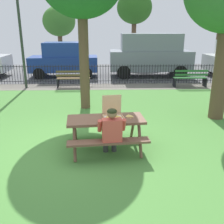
% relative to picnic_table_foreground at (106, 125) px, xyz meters
% --- Properties ---
extents(ground, '(28.00, 11.39, 0.02)m').
position_rel_picnic_table_foreground_xyz_m(ground, '(-0.66, 1.85, -0.61)').
color(ground, '#4E8C3C').
extents(cobblestone_walkway, '(28.00, 1.40, 0.01)m').
position_rel_picnic_table_foreground_xyz_m(cobblestone_walkway, '(-0.66, 6.84, -0.60)').
color(cobblestone_walkway, slate).
extents(street_asphalt, '(28.00, 7.45, 0.01)m').
position_rel_picnic_table_foreground_xyz_m(street_asphalt, '(-0.66, 11.26, -0.60)').
color(street_asphalt, '#515154').
extents(picnic_table_foreground, '(1.93, 1.64, 0.79)m').
position_rel_picnic_table_foreground_xyz_m(picnic_table_foreground, '(0.00, 0.00, 0.00)').
color(picnic_table_foreground, brown).
rests_on(picnic_table_foreground, ground).
extents(pizza_box_open, '(0.53, 0.56, 0.51)m').
position_rel_picnic_table_foreground_xyz_m(pizza_box_open, '(0.17, 0.04, 0.27)').
color(pizza_box_open, tan).
rests_on(pizza_box_open, picnic_table_foreground).
extents(pizza_slice_on_table, '(0.17, 0.24, 0.02)m').
position_rel_picnic_table_foreground_xyz_m(pizza_slice_on_table, '(0.57, 0.11, 0.18)').
color(pizza_slice_on_table, '#E8BE5A').
rests_on(pizza_slice_on_table, picnic_table_foreground).
extents(adult_at_table, '(0.63, 0.62, 1.19)m').
position_rel_picnic_table_foreground_xyz_m(adult_at_table, '(0.12, -0.49, 0.06)').
color(adult_at_table, '#383838').
rests_on(adult_at_table, ground).
extents(iron_fence_streetside, '(18.47, 0.03, 0.99)m').
position_rel_picnic_table_foreground_xyz_m(iron_fence_streetside, '(-0.66, 7.54, -0.09)').
color(iron_fence_streetside, black).
rests_on(iron_fence_streetside, ground).
extents(park_bench_center, '(1.61, 0.50, 0.85)m').
position_rel_picnic_table_foreground_xyz_m(park_bench_center, '(-1.53, 6.70, -0.18)').
color(park_bench_center, brown).
rests_on(park_bench_center, ground).
extents(park_bench_right, '(1.60, 0.47, 0.85)m').
position_rel_picnic_table_foreground_xyz_m(park_bench_right, '(4.17, 6.70, -0.18)').
color(park_bench_right, '#2B6830').
rests_on(park_bench_right, ground).
extents(lamp_post_walkway, '(0.28, 0.28, 4.44)m').
position_rel_picnic_table_foreground_xyz_m(lamp_post_walkway, '(-3.82, 6.67, 2.08)').
color(lamp_post_walkway, '#2D382D').
rests_on(lamp_post_walkway, ground).
extents(parked_car_center, '(3.98, 1.98, 1.98)m').
position_rel_picnic_table_foreground_xyz_m(parked_car_center, '(-2.40, 9.68, 0.41)').
color(parked_car_center, navy).
rests_on(parked_car_center, ground).
extents(parked_car_right, '(4.71, 2.10, 2.46)m').
position_rel_picnic_table_foreground_xyz_m(parked_car_right, '(2.68, 9.68, 0.71)').
color(parked_car_right, gray).
rests_on(parked_car_right, ground).
extents(far_tree_midleft, '(2.62, 2.62, 4.44)m').
position_rel_picnic_table_foreground_xyz_m(far_tree_midleft, '(-3.66, 16.52, 2.62)').
color(far_tree_midleft, brown).
rests_on(far_tree_midleft, ground).
extents(far_tree_center, '(2.82, 2.82, 5.56)m').
position_rel_picnic_table_foreground_xyz_m(far_tree_center, '(2.42, 16.52, 3.64)').
color(far_tree_center, brown).
rests_on(far_tree_center, ground).
extents(far_tree_midright, '(3.81, 3.81, 6.39)m').
position_rel_picnic_table_foreground_xyz_m(far_tree_midright, '(9.54, 16.52, 4.05)').
color(far_tree_midright, brown).
rests_on(far_tree_midright, ground).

